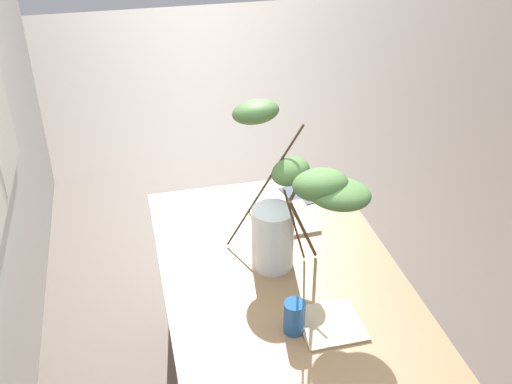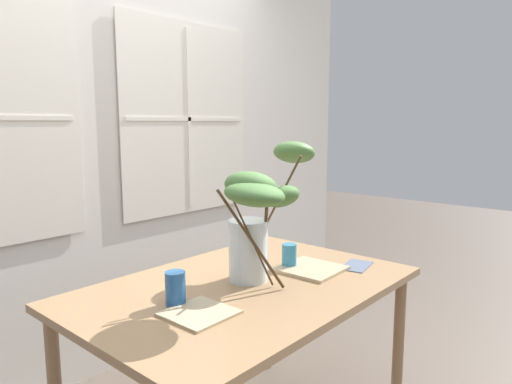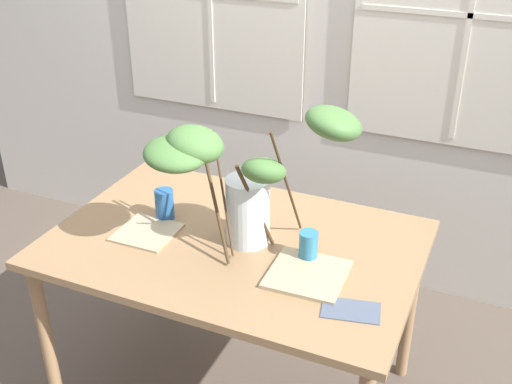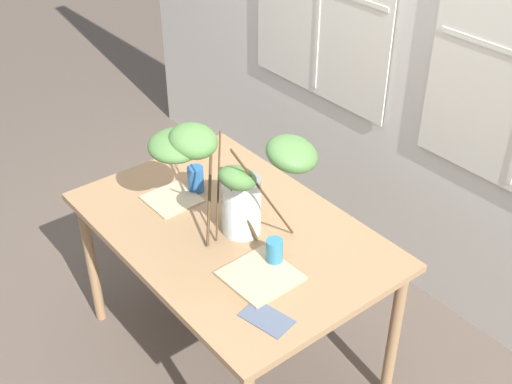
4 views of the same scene
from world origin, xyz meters
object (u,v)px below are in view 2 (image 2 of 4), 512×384
(vase_with_branches, at_px, (261,211))
(drinking_glass_blue_right, at_px, (289,256))
(plate_square_left, at_px, (199,313))
(dining_table, at_px, (245,302))
(drinking_glass_blue_left, at_px, (175,288))
(plate_square_right, at_px, (311,269))

(vase_with_branches, relative_size, drinking_glass_blue_right, 6.70)
(plate_square_left, bearing_deg, vase_with_branches, 6.39)
(dining_table, height_order, drinking_glass_blue_left, drinking_glass_blue_left)
(vase_with_branches, height_order, drinking_glass_blue_left, vase_with_branches)
(dining_table, relative_size, plate_square_left, 6.32)
(drinking_glass_blue_left, relative_size, plate_square_left, 0.57)
(vase_with_branches, xyz_separation_m, drinking_glass_blue_right, (0.25, 0.04, -0.25))
(plate_square_left, bearing_deg, drinking_glass_blue_left, 88.40)
(plate_square_right, bearing_deg, dining_table, 162.51)
(dining_table, bearing_deg, drinking_glass_blue_left, 172.53)
(dining_table, xyz_separation_m, plate_square_left, (-0.33, -0.09, 0.08))
(plate_square_left, relative_size, plate_square_right, 0.84)
(drinking_glass_blue_left, xyz_separation_m, plate_square_left, (-0.00, -0.13, -0.06))
(vase_with_branches, height_order, plate_square_right, vase_with_branches)
(drinking_glass_blue_right, bearing_deg, vase_with_branches, -170.62)
(dining_table, distance_m, drinking_glass_blue_left, 0.36)
(vase_with_branches, bearing_deg, plate_square_left, -173.61)
(drinking_glass_blue_right, distance_m, plate_square_left, 0.63)
(vase_with_branches, height_order, plate_square_left, vase_with_branches)
(vase_with_branches, bearing_deg, drinking_glass_blue_right, 9.38)
(drinking_glass_blue_left, relative_size, plate_square_right, 0.48)
(drinking_glass_blue_right, xyz_separation_m, plate_square_right, (0.03, -0.10, -0.05))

